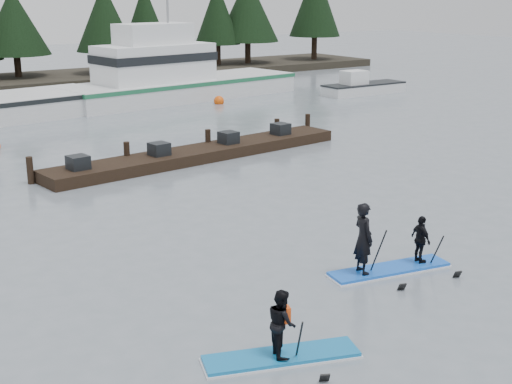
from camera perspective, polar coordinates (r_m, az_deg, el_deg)
ground at (r=16.86m, az=11.82°, el=-8.22°), size 160.00×160.00×0.00m
fishing_boat_medium at (r=46.22m, az=-6.54°, el=8.21°), size 16.38×6.43×9.29m
skiff at (r=48.94m, az=8.62°, el=8.18°), size 6.04×1.90×0.70m
floating_dock at (r=29.68m, az=-4.48°, el=3.09°), size 13.85×3.18×0.46m
buoy_c at (r=44.22m, az=-2.98°, el=7.06°), size 0.63×0.63×0.63m
paddleboard_solo at (r=13.71m, az=2.07°, el=-11.34°), size 3.06×1.69×1.87m
paddleboard_duo at (r=17.90m, az=10.31°, el=-4.34°), size 3.26×1.54×2.37m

